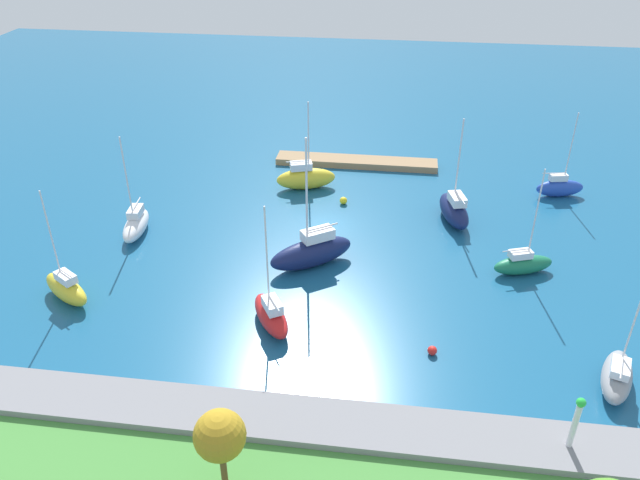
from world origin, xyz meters
name	(u,v)px	position (x,y,z in m)	size (l,w,h in m)	color
water	(327,225)	(0.00, 0.00, 0.00)	(160.00, 160.00, 0.00)	#19567F
pier_dock	(356,162)	(-1.62, -15.02, 0.39)	(19.16, 2.78, 0.77)	#997A56
breakwater	(275,422)	(0.00, 26.65, 0.66)	(67.00, 3.82, 1.32)	gray
harbor_beacon	(576,419)	(-17.59, 26.65, 3.47)	(0.56, 0.56, 3.73)	silver
park_tree_center	(220,436)	(1.83, 31.59, 4.67)	(2.84, 2.84, 5.30)	brown
sailboat_navy_outer_mooring	(312,251)	(0.46, 7.53, 1.45)	(7.75, 6.38, 12.19)	#141E4C
sailboat_yellow_west_end	(306,178)	(3.41, -7.88, 1.31)	(6.86, 3.99, 9.87)	yellow
sailboat_green_off_beacon	(523,264)	(-17.93, 6.27, 0.96)	(5.66, 3.40, 9.90)	#19724C
sailboat_blue_near_pier	(560,187)	(-24.01, -9.64, 1.08)	(5.34, 2.47, 9.38)	#2347B2
sailboat_red_far_north	(271,314)	(2.32, 16.41, 1.08)	(4.48, 5.79, 10.29)	red
sailboat_gray_far_south	(617,376)	(-22.21, 19.79, 0.97)	(3.61, 5.83, 8.13)	gray
sailboat_white_along_channel	(136,224)	(18.13, 4.17, 1.04)	(2.54, 6.16, 10.09)	white
sailboat_navy_east_end	(454,210)	(-12.42, -2.41, 1.30)	(3.75, 6.91, 10.64)	#141E4C
sailboat_yellow_by_breakwater	(66,288)	(19.55, 15.31, 1.15)	(5.53, 4.42, 9.86)	yellow
mooring_buoy_yellow	(343,201)	(-1.12, -4.67, 0.40)	(0.79, 0.79, 0.79)	yellow
mooring_buoy_red	(432,351)	(-9.94, 18.12, 0.35)	(0.70, 0.70, 0.70)	red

